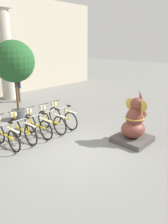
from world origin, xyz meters
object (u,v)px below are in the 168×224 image
object	(u,v)px
bicycle_1	(22,130)
potted_tree	(14,63)
bicycle_4	(62,117)
person_pedestrian	(18,85)
elephant_statue	(134,125)
bicycle_3	(51,121)
bicycle_2	(37,125)
bicycle_0	(6,135)

from	to	relation	value
bicycle_1	potted_tree	distance (m)	3.11
potted_tree	bicycle_1	bearing A→B (deg)	-118.42
bicycle_4	person_pedestrian	world-z (taller)	person_pedestrian
elephant_statue	potted_tree	size ratio (longest dim) A/B	0.53
bicycle_3	person_pedestrian	world-z (taller)	person_pedestrian
bicycle_2	bicycle_4	world-z (taller)	same
bicycle_1	person_pedestrian	xyz separation A→B (m)	(2.72, 4.70, 0.54)
bicycle_1	bicycle_2	xyz separation A→B (m)	(0.61, -0.02, 0.00)
bicycle_4	person_pedestrian	distance (m)	4.82
bicycle_2	bicycle_3	xyz separation A→B (m)	(0.61, -0.03, 0.00)
bicycle_2	bicycle_4	size ratio (longest dim) A/B	1.00
bicycle_2	potted_tree	distance (m)	2.96
bicycle_3	bicycle_4	world-z (taller)	same
elephant_statue	bicycle_2	bearing A→B (deg)	125.21
bicycle_2	bicycle_3	world-z (taller)	same
bicycle_2	person_pedestrian	xyz separation A→B (m)	(2.11, 4.72, 0.54)
bicycle_3	potted_tree	distance (m)	2.94
potted_tree	bicycle_4	bearing A→B (deg)	-71.32
bicycle_2	potted_tree	size ratio (longest dim) A/B	0.50
person_pedestrian	bicycle_0	bearing A→B (deg)	-125.33
bicycle_0	person_pedestrian	world-z (taller)	person_pedestrian
bicycle_2	bicycle_4	bearing A→B (deg)	0.83
elephant_statue	bicycle_0	bearing A→B (deg)	138.63
potted_tree	bicycle_0	bearing A→B (deg)	-129.84
bicycle_4	person_pedestrian	size ratio (longest dim) A/B	1.03
bicycle_2	bicycle_3	distance (m)	0.61
bicycle_0	person_pedestrian	xyz separation A→B (m)	(3.33, 4.70, 0.54)
bicycle_0	bicycle_4	size ratio (longest dim) A/B	1.00
person_pedestrian	potted_tree	xyz separation A→B (m)	(-1.60, -2.62, 1.48)
bicycle_0	potted_tree	size ratio (longest dim) A/B	0.50
bicycle_0	bicycle_3	world-z (taller)	same
bicycle_1	potted_tree	world-z (taller)	potted_tree
potted_tree	bicycle_2	bearing A→B (deg)	-103.84
bicycle_4	potted_tree	bearing A→B (deg)	108.68
elephant_statue	person_pedestrian	distance (m)	7.52
bicycle_1	bicycle_3	size ratio (longest dim) A/B	1.00
bicycle_1	person_pedestrian	bearing A→B (deg)	59.92
bicycle_1	elephant_statue	world-z (taller)	elephant_statue
bicycle_2	potted_tree	world-z (taller)	potted_tree
bicycle_0	person_pedestrian	bearing A→B (deg)	54.67
potted_tree	person_pedestrian	bearing A→B (deg)	58.64
bicycle_4	bicycle_1	bearing A→B (deg)	-179.92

